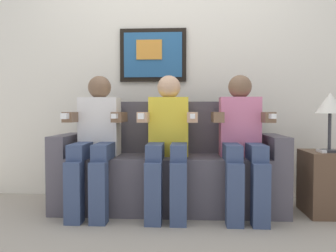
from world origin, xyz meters
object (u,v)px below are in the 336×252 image
person_in_middle (168,138)px  side_table_right (330,183)px  table_lamp (330,106)px  person_on_left (96,138)px  spare_remote_on_table (321,151)px  person_on_right (242,138)px  couch (169,171)px

person_in_middle → side_table_right: 1.33m
table_lamp → person_on_left: bearing=-179.6°
spare_remote_on_table → person_on_left: bearing=179.9°
person_on_right → side_table_right: bearing=5.0°
couch → table_lamp: table_lamp is taller
table_lamp → spare_remote_on_table: 0.35m
person_on_right → spare_remote_on_table: (0.61, -0.00, -0.10)m
side_table_right → spare_remote_on_table: 0.29m
person_on_left → side_table_right: (1.86, 0.06, -0.36)m
couch → person_on_right: bearing=-16.1°
person_on_left → spare_remote_on_table: (1.76, -0.00, -0.10)m
person_in_middle → spare_remote_on_table: person_in_middle is taller
couch → table_lamp: 1.37m
couch → person_on_left: bearing=-163.9°
couch → person_on_left: size_ratio=1.68×
person_on_left → person_on_right: bearing=0.0°
couch → table_lamp: bearing=-7.0°
spare_remote_on_table → person_on_right: bearing=179.6°
table_lamp → spare_remote_on_table: size_ratio=3.54×
side_table_right → person_on_right: bearing=-175.0°
side_table_right → spare_remote_on_table: bearing=-145.8°
person_in_middle → side_table_right: size_ratio=2.22×
person_on_left → person_in_middle: bearing=0.0°
person_on_right → table_lamp: person_on_right is taller
spare_remote_on_table → couch: bearing=171.8°
person_on_left → person_in_middle: size_ratio=1.00×
side_table_right → table_lamp: bearing=-121.9°
side_table_right → person_on_left: bearing=-178.1°
person_on_left → table_lamp: person_on_left is taller
person_on_right → person_on_left: bearing=-180.0°
table_lamp → couch: bearing=173.0°
person_on_left → person_on_right: (1.16, 0.00, -0.00)m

